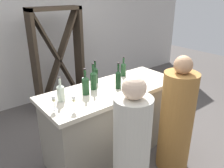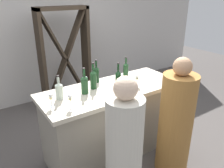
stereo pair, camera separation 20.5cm
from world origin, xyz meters
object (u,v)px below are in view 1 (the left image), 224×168
wine_bottle_second_right_dark_green (95,74)px  wine_glass_far_left (85,81)px  wine_glass_near_left (74,100)px  person_left_guest (176,120)px  wine_bottle_center_olive_green (93,79)px  wine_bottle_second_left_olive_green (86,85)px  wine_rack (59,60)px  wine_bottle_far_right_olive_green (123,69)px  wine_glass_near_right (54,100)px  wine_glass_near_center (136,77)px  person_center_guest (131,154)px  wine_bottle_leftmost_clear_pale (61,92)px  wine_bottle_rightmost_dark_green (118,79)px

wine_bottle_second_right_dark_green → wine_glass_far_left: (-0.23, -0.12, -0.00)m
wine_glass_near_left → person_left_guest: bearing=-25.1°
wine_bottle_center_olive_green → wine_bottle_second_left_olive_green: bearing=-156.5°
wine_rack → wine_glass_near_left: (-0.73, -1.85, 0.14)m
wine_bottle_second_left_olive_green → wine_bottle_center_olive_green: (0.16, 0.07, 0.01)m
wine_bottle_far_right_olive_green → wine_glass_near_right: (-1.20, -0.30, -0.00)m
wine_bottle_second_right_dark_green → wine_glass_near_center: 0.53m
person_left_guest → person_center_guest: person_center_guest is taller
wine_bottle_far_right_olive_green → wine_bottle_leftmost_clear_pale: bearing=-171.1°
wine_bottle_second_right_dark_green → wine_glass_near_right: 0.81m
wine_bottle_leftmost_clear_pale → wine_glass_near_right: (-0.14, -0.13, -0.00)m
person_left_guest → wine_bottle_far_right_olive_green: bearing=18.0°
wine_rack → person_left_guest: bearing=-81.8°
wine_bottle_rightmost_dark_green → wine_glass_near_left: wine_bottle_rightmost_dark_green is taller
wine_bottle_second_left_olive_green → wine_bottle_second_right_dark_green: 0.37m
wine_bottle_center_olive_green → person_center_guest: 1.03m
wine_glass_near_left → wine_bottle_rightmost_dark_green: bearing=10.9°
wine_bottle_leftmost_clear_pale → wine_glass_near_center: wine_bottle_leftmost_clear_pale is taller
wine_bottle_far_right_olive_green → wine_glass_near_center: bearing=-104.5°
wine_bottle_second_right_dark_green → wine_bottle_rightmost_dark_green: wine_bottle_rightmost_dark_green is taller
wine_bottle_far_right_olive_green → wine_glass_far_left: (-0.69, -0.08, 0.01)m
wine_rack → wine_bottle_leftmost_clear_pale: size_ratio=6.56×
wine_bottle_leftmost_clear_pale → wine_glass_far_left: bearing=13.4°
wine_glass_near_right → person_center_guest: 0.93m
wine_glass_near_left → wine_glass_near_right: 0.20m
wine_rack → wine_bottle_second_left_olive_green: (-0.44, -1.61, 0.16)m
wine_rack → wine_glass_near_center: (0.22, -1.77, 0.14)m
wine_bottle_second_left_olive_green → wine_bottle_center_olive_green: 0.17m
wine_rack → wine_bottle_leftmost_clear_pale: 1.75m
wine_bottle_second_left_olive_green → wine_glass_near_right: bearing=-166.6°
wine_bottle_second_left_olive_green → person_left_guest: size_ratio=0.22×
wine_bottle_rightmost_dark_green → person_center_guest: (-0.46, -0.75, -0.41)m
wine_bottle_center_olive_green → wine_bottle_second_right_dark_green: size_ratio=1.10×
wine_glass_near_center → wine_glass_near_right: (-1.10, 0.05, 0.00)m
wine_bottle_far_right_olive_green → wine_glass_near_center: wine_bottle_far_right_olive_green is taller
wine_bottle_far_right_olive_green → wine_glass_far_left: bearing=-173.5°
wine_bottle_leftmost_clear_pale → wine_bottle_second_right_dark_green: bearing=18.9°
wine_glass_near_left → person_center_guest: (0.23, -0.62, -0.39)m
wine_glass_near_right → person_left_guest: 1.44m
wine_bottle_rightmost_dark_green → person_center_guest: bearing=-121.7°
wine_bottle_center_olive_green → wine_bottle_far_right_olive_green: (0.59, 0.12, -0.02)m
wine_glass_near_right → person_center_guest: person_center_guest is taller
wine_rack → wine_glass_near_right: (-0.89, -1.71, 0.14)m
wine_bottle_leftmost_clear_pale → person_center_guest: 1.00m
wine_bottle_leftmost_clear_pale → person_left_guest: 1.39m
wine_bottle_far_right_olive_green → wine_glass_near_left: wine_bottle_far_right_olive_green is taller
wine_glass_near_center → person_center_guest: size_ratio=0.10×
person_center_guest → wine_glass_near_right: bearing=20.6°
wine_rack → wine_glass_near_right: 1.94m
wine_rack → wine_glass_near_left: 1.99m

